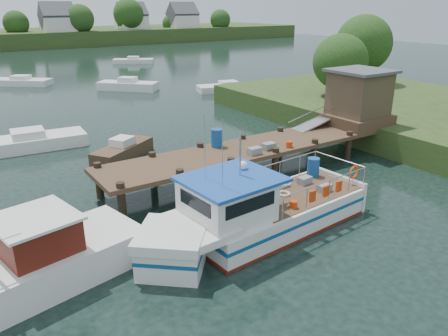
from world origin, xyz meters
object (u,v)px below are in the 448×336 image
moored_a (29,142)px  moored_c (229,87)px  lobster_boat (253,214)px  moored_far (133,61)px  moored_d (21,82)px  work_boat (8,274)px  moored_rowboat (123,150)px  dock (326,116)px  moored_b (128,85)px

moored_a → moored_c: 21.47m
lobster_boat → moored_far: size_ratio=1.70×
moored_a → moored_d: size_ratio=1.08×
work_boat → moored_c: size_ratio=1.37×
lobster_boat → moored_far: 51.34m
moored_rowboat → moored_a: size_ratio=0.64×
work_boat → moored_c: (22.93, 22.67, -0.37)m
work_boat → moored_far: 53.34m
lobster_boat → moored_rowboat: lobster_boat is taller
dock → moored_d: dock is taller
moored_b → moored_c: bearing=-26.2°
moored_far → moored_d: moored_d is taller
moored_a → moored_d: 23.29m
dock → moored_rowboat: size_ratio=4.11×
moored_a → moored_d: (3.70, 23.00, -0.05)m
moored_a → moored_c: (19.68, 8.60, -0.07)m
moored_far → moored_c: (-0.77, -25.11, -0.00)m
moored_rowboat → moored_far: bearing=63.8°
dock → lobster_boat: size_ratio=1.69×
moored_far → moored_a: size_ratio=0.91×
work_boat → moored_b: (15.03, 28.37, -0.25)m
work_boat → moored_far: bearing=51.9°
lobster_boat → moored_d: 38.12m
moored_rowboat → work_boat: bearing=-129.3°
work_boat → moored_d: size_ratio=1.48×
dock → moored_far: dock is taller
moored_b → moored_far: bearing=75.5°
moored_c → lobster_boat: bearing=-97.7°
moored_c → moored_far: bearing=113.1°
lobster_boat → moored_c: 28.12m
dock → lobster_boat: (-8.55, -4.93, -1.40)m
lobster_boat → moored_far: (15.88, 48.82, -0.49)m
moored_c → dock: bearing=-84.4°
lobster_boat → dock: bearing=25.5°
work_boat → moored_b: size_ratio=1.60×
lobster_boat → moored_rowboat: (-0.70, 10.64, -0.42)m
moored_a → lobster_boat: bearing=-48.7°
moored_far → moored_c: moored_far is taller
moored_far → moored_a: 39.42m
dock → moored_b: (-1.34, 24.48, -1.78)m
dock → moored_far: size_ratio=2.88×
dock → work_boat: work_boat is taller
work_boat → moored_rowboat: size_ratio=2.14×
moored_far → moored_b: size_ratio=1.07×
moored_b → moored_d: moored_b is taller
moored_far → work_boat: bearing=-101.8°
moored_far → moored_b: bearing=-99.5°
moored_b → moored_d: bearing=142.4°
work_boat → moored_a: bearing=65.2°
dock → work_boat: size_ratio=1.92×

